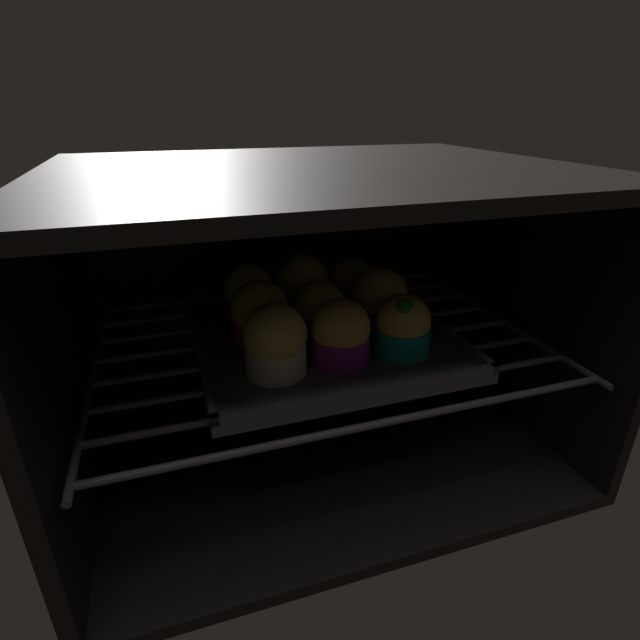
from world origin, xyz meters
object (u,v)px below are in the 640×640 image
Objects in this scene: muffin_row0_col0 at (275,341)px; muffin_row2_col1 at (302,285)px; muffin_row0_col2 at (403,327)px; muffin_row1_col2 at (379,300)px; muffin_row1_col0 at (260,315)px; muffin_row2_col2 at (352,285)px; muffin_row1_col1 at (323,311)px; muffin_row0_col1 at (344,333)px; muffin_row2_col0 at (249,295)px; baking_tray at (320,338)px.

muffin_row2_col1 reaches higher than muffin_row0_col0.
muffin_row1_col2 reaches higher than muffin_row0_col2.
muffin_row2_col2 is at bearing 26.61° from muffin_row1_col0.
muffin_row1_col2 is at bearing 0.94° from muffin_row1_col1.
muffin_row1_col1 is at bearing -86.20° from muffin_row2_col1.
muffin_row0_col2 reaches higher than muffin_row2_col2.
muffin_row0_col1 is 16.55cm from muffin_row2_col2.
muffin_row0_col0 reaches higher than muffin_row2_col0.
muffin_row0_col2 is 0.90× the size of muffin_row2_col0.
muffin_row1_col0 is at bearing -90.12° from muffin_row2_col0.
muffin_row0_col1 is at bearing -135.97° from muffin_row1_col2.
muffin_row2_col0 is at bearing 117.91° from muffin_row0_col1.
baking_tray is at bearing -44.89° from muffin_row2_col0.
muffin_row1_col0 is 0.90× the size of muffin_row2_col1.
muffin_row2_col0 is (-0.02, 14.92, -0.24)cm from muffin_row0_col0.
baking_tray is 4.09× the size of muffin_row0_col1.
baking_tray is 3.83× the size of muffin_row1_col2.
muffin_row1_col1 is 7.95cm from muffin_row2_col1.
muffin_row2_col0 reaches higher than muffin_row0_col2.
muffin_row0_col0 is 0.95× the size of muffin_row2_col1.
muffin_row0_col0 reaches higher than muffin_row1_col1.
baking_tray is at bearing 135.35° from muffin_row0_col2.
muffin_row2_col1 is at bearing 2.14° from muffin_row2_col0.
muffin_row0_col0 is 21.13cm from muffin_row2_col2.
muffin_row2_col1 reaches higher than muffin_row0_col2.
muffin_row0_col2 is 10.20cm from muffin_row1_col1.
muffin_row1_col0 is at bearing 152.49° from muffin_row0_col2.
muffin_row1_col0 is at bearing 135.46° from muffin_row0_col1.
muffin_row0_col0 is at bearing -179.85° from muffin_row0_col2.
muffin_row0_col1 is at bearing -44.54° from muffin_row1_col0.
muffin_row1_col0 is (-0.03, 7.86, -0.22)cm from muffin_row0_col0.
muffin_row1_col0 reaches higher than baking_tray.
muffin_row1_col2 is (7.51, 7.26, 0.30)cm from muffin_row0_col1.
muffin_row1_col2 is (15.35, -0.45, 0.20)cm from muffin_row1_col0.
muffin_row1_col1 is 1.02× the size of muffin_row2_col2.
muffin_row1_col2 is 1.02× the size of muffin_row2_col0.
muffin_row2_col2 is (14.65, 15.21, -0.68)cm from muffin_row0_col0.
muffin_row2_col1 reaches higher than muffin_row1_col0.
muffin_row0_col0 is 17.02cm from muffin_row1_col2.
muffin_row2_col0 is at bearing -178.86° from muffin_row2_col2.
muffin_row1_col0 is at bearing 175.82° from muffin_row1_col1.
baking_tray is 8.96cm from muffin_row1_col2.
muffin_row2_col1 is at bearing 92.05° from muffin_row0_col1.
muffin_row2_col2 is (14.67, 0.29, -0.44)cm from muffin_row2_col0.
muffin_row1_col0 is at bearing 177.31° from baking_tray.
muffin_row1_col0 is 0.99× the size of muffin_row2_col0.
muffin_row0_col2 is (7.17, -0.10, -0.21)cm from muffin_row0_col1.
muffin_row0_col2 is (7.56, -7.47, 3.72)cm from baking_tray.
baking_tray is 3.75× the size of muffin_row0_col0.
muffin_row2_col0 reaches higher than muffin_row0_col1.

